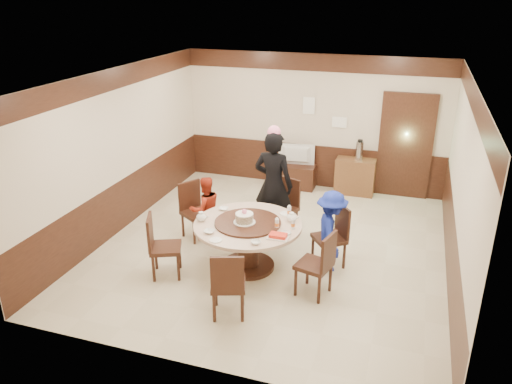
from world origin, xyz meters
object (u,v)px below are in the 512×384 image
(tv_stand, at_px, (295,176))
(banquet_table, at_px, (248,236))
(birthday_cake, at_px, (244,218))
(person_standing, at_px, (273,185))
(thermos, at_px, (359,151))
(television, at_px, (296,155))
(person_red, at_px, (206,209))
(shrimp_platter, at_px, (278,236))
(person_blue, at_px, (331,231))
(side_cabinet, at_px, (355,176))

(tv_stand, bearing_deg, banquet_table, -88.15)
(birthday_cake, bearing_deg, person_standing, 85.50)
(thermos, bearing_deg, television, -178.69)
(person_red, xyz_separation_m, shrimp_platter, (1.53, -0.98, 0.21))
(shrimp_platter, height_order, television, television)
(person_standing, distance_m, shrimp_platter, 1.57)
(person_blue, distance_m, thermos, 3.18)
(birthday_cake, height_order, thermos, thermos)
(person_red, bearing_deg, side_cabinet, -170.29)
(television, distance_m, side_cabinet, 1.31)
(side_cabinet, bearing_deg, tv_stand, -178.64)
(television, height_order, thermos, thermos)
(banquet_table, relative_size, side_cabinet, 2.03)
(birthday_cake, distance_m, television, 3.55)
(television, height_order, side_cabinet, television)
(television, xyz_separation_m, thermos, (1.31, 0.03, 0.22))
(birthday_cake, distance_m, side_cabinet, 3.80)
(tv_stand, distance_m, thermos, 1.48)
(person_standing, bearing_deg, banquet_table, 93.93)
(person_red, xyz_separation_m, thermos, (2.17, 2.87, 0.37))
(person_blue, xyz_separation_m, shrimp_platter, (-0.63, -0.68, 0.15))
(birthday_cake, height_order, television, birthday_cake)
(tv_stand, xyz_separation_m, thermos, (1.31, 0.03, 0.69))
(shrimp_platter, distance_m, television, 3.87)
(person_standing, height_order, side_cabinet, person_standing)
(banquet_table, relative_size, tv_stand, 1.91)
(banquet_table, height_order, tv_stand, banquet_table)
(shrimp_platter, bearing_deg, person_red, 147.44)
(birthday_cake, bearing_deg, television, 91.22)
(tv_stand, bearing_deg, person_blue, -67.39)
(banquet_table, distance_m, person_standing, 1.24)
(side_cabinet, bearing_deg, banquet_table, -108.02)
(television, bearing_deg, banquet_table, 85.05)
(person_blue, bearing_deg, side_cabinet, -19.02)
(banquet_table, height_order, person_blue, person_blue)
(shrimp_platter, bearing_deg, person_standing, 108.63)
(person_standing, bearing_deg, person_blue, 151.56)
(banquet_table, height_order, shrimp_platter, shrimp_platter)
(tv_stand, relative_size, side_cabinet, 1.06)
(tv_stand, height_order, side_cabinet, side_cabinet)
(banquet_table, xyz_separation_m, person_blue, (1.19, 0.37, 0.10))
(banquet_table, bearing_deg, person_standing, 87.19)
(shrimp_platter, relative_size, tv_stand, 0.35)
(person_standing, height_order, tv_stand, person_standing)
(person_red, bearing_deg, thermos, -170.91)
(person_red, height_order, side_cabinet, person_red)
(person_standing, xyz_separation_m, person_red, (-1.03, -0.50, -0.37))
(person_red, bearing_deg, shrimp_platter, 103.70)
(birthday_cake, bearing_deg, tv_stand, 91.22)
(banquet_table, bearing_deg, shrimp_platter, -29.37)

